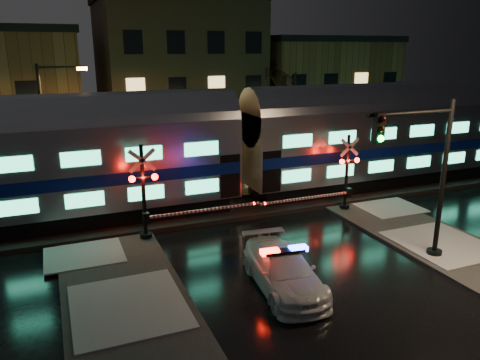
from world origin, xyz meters
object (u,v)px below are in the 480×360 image
streetlight (49,126)px  police_car (284,270)px  crossing_signal_right (341,181)px  traffic_light (424,180)px  crossing_signal_left (153,201)px

streetlight → police_car: bearing=-61.2°
crossing_signal_right → streetlight: 15.07m
traffic_light → streetlight: 17.99m
crossing_signal_right → police_car: bearing=-136.5°
police_car → crossing_signal_left: crossing_signal_left is taller
police_car → crossing_signal_right: bearing=49.8°
crossing_signal_left → streetlight: size_ratio=0.81×
crossing_signal_left → police_car: bearing=-61.8°
police_car → streetlight: 14.86m
police_car → crossing_signal_left: 6.84m
crossing_signal_right → crossing_signal_left: 9.47m
police_car → streetlight: streetlight is taller
police_car → streetlight: bearing=125.1°
police_car → traffic_light: traffic_light is taller
crossing_signal_left → crossing_signal_right: bearing=-0.0°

